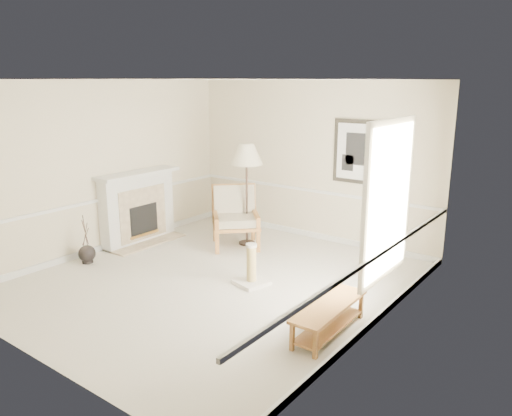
{
  "coord_description": "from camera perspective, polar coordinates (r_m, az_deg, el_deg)",
  "views": [
    {
      "loc": [
        4.64,
        -5.15,
        2.89
      ],
      "look_at": [
        0.26,
        0.7,
        1.01
      ],
      "focal_mm": 35.0,
      "sensor_mm": 36.0,
      "label": 1
    }
  ],
  "objects": [
    {
      "name": "bench",
      "position": [
        6.01,
        8.34,
        -11.92
      ],
      "size": [
        0.41,
        1.28,
        0.36
      ],
      "rotation": [
        0.0,
        0.0,
        0.02
      ],
      "color": "#9F6933",
      "rests_on": "ground"
    },
    {
      "name": "floor_lamp",
      "position": [
        8.74,
        -1.08,
        5.84
      ],
      "size": [
        0.69,
        0.69,
        1.82
      ],
      "rotation": [
        0.0,
        0.0,
        0.23
      ],
      "color": "black",
      "rests_on": "ground"
    },
    {
      "name": "scratching_post",
      "position": [
        7.31,
        -0.53,
        -7.27
      ],
      "size": [
        0.52,
        0.52,
        0.62
      ],
      "rotation": [
        0.0,
        0.0,
        -0.24
      ],
      "color": "silver",
      "rests_on": "ground"
    },
    {
      "name": "armchair",
      "position": [
        8.93,
        -2.4,
        -0.65
      ],
      "size": [
        1.17,
        1.18,
        1.07
      ],
      "rotation": [
        0.0,
        0.0,
        0.77
      ],
      "color": "#9F6933",
      "rests_on": "ground"
    },
    {
      "name": "floor_vase",
      "position": [
        8.59,
        -18.75,
        -5.01
      ],
      "size": [
        0.28,
        0.28,
        0.81
      ],
      "rotation": [
        0.0,
        0.0,
        -0.23
      ],
      "color": "black",
      "rests_on": "ground"
    },
    {
      "name": "fireplace",
      "position": [
        9.33,
        -13.31,
        0.04
      ],
      "size": [
        0.64,
        1.64,
        1.31
      ],
      "color": "white",
      "rests_on": "ground"
    },
    {
      "name": "room",
      "position": [
        6.98,
        -3.92,
        5.91
      ],
      "size": [
        5.04,
        5.54,
        2.92
      ],
      "color": "beige",
      "rests_on": "ground"
    },
    {
      "name": "ground",
      "position": [
        7.52,
        -4.87,
        -8.28
      ],
      "size": [
        5.5,
        5.5,
        0.0
      ],
      "primitive_type": "plane",
      "color": "silver",
      "rests_on": "ground"
    }
  ]
}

